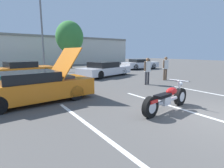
# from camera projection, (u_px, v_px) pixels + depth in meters

# --- Properties ---
(parking_stripe_foreground) EXTENTS (0.12, 4.97, 0.01)m
(parking_stripe_foreground) POSITION_uv_depth(u_px,v_px,m) (93.00, 128.00, 4.45)
(parking_stripe_foreground) COLOR white
(parking_stripe_foreground) RESTS_ON ground
(parking_stripe_middle) EXTENTS (0.12, 4.97, 0.01)m
(parking_stripe_middle) POSITION_uv_depth(u_px,v_px,m) (173.00, 106.00, 6.24)
(parking_stripe_middle) COLOR white
(parking_stripe_middle) RESTS_ON ground
(parking_stripe_back) EXTENTS (0.12, 4.97, 0.01)m
(parking_stripe_back) POSITION_uv_depth(u_px,v_px,m) (217.00, 94.00, 8.02)
(parking_stripe_back) COLOR white
(parking_stripe_back) RESTS_ON ground
(far_building) EXTENTS (32.00, 4.20, 4.40)m
(far_building) POSITION_uv_depth(u_px,v_px,m) (35.00, 50.00, 26.42)
(far_building) COLOR beige
(far_building) RESTS_ON ground
(light_pole) EXTENTS (1.21, 0.28, 8.15)m
(light_pole) POSITION_uv_depth(u_px,v_px,m) (43.00, 27.00, 17.90)
(light_pole) COLOR slate
(light_pole) RESTS_ON ground
(tree_background) EXTENTS (3.22, 3.22, 5.56)m
(tree_background) POSITION_uv_depth(u_px,v_px,m) (70.00, 37.00, 20.62)
(tree_background) COLOR brown
(tree_background) RESTS_ON ground
(motorcycle) EXTENTS (2.49, 0.72, 0.95)m
(motorcycle) POSITION_uv_depth(u_px,v_px,m) (167.00, 99.00, 5.74)
(motorcycle) COLOR black
(motorcycle) RESTS_ON ground
(show_car_hood_open) EXTENTS (4.49, 2.15, 2.10)m
(show_car_hood_open) POSITION_uv_depth(u_px,v_px,m) (35.00, 87.00, 6.76)
(show_car_hood_open) COLOR orange
(show_car_hood_open) RESTS_ON ground
(parked_car_mid_right_row) EXTENTS (4.98, 3.05, 1.17)m
(parked_car_mid_right_row) POSITION_uv_depth(u_px,v_px,m) (105.00, 69.00, 14.11)
(parked_car_mid_right_row) COLOR silver
(parked_car_mid_right_row) RESTS_ON ground
(parked_car_mid_left_row) EXTENTS (4.58, 2.71, 1.25)m
(parked_car_mid_left_row) POSITION_uv_depth(u_px,v_px,m) (23.00, 70.00, 13.07)
(parked_car_mid_left_row) COLOR orange
(parked_car_mid_left_row) RESTS_ON ground
(parked_car_right_row) EXTENTS (4.32, 2.05, 1.15)m
(parked_car_right_row) POSITION_uv_depth(u_px,v_px,m) (140.00, 64.00, 20.34)
(parked_car_right_row) COLOR silver
(parked_car_right_row) RESTS_ON ground
(spectator_near_motorcycle) EXTENTS (0.52, 0.21, 1.60)m
(spectator_near_motorcycle) POSITION_uv_depth(u_px,v_px,m) (147.00, 69.00, 10.35)
(spectator_near_motorcycle) COLOR #333338
(spectator_near_motorcycle) RESTS_ON ground
(spectator_by_show_car) EXTENTS (0.52, 0.21, 1.62)m
(spectator_by_show_car) POSITION_uv_depth(u_px,v_px,m) (165.00, 66.00, 12.05)
(spectator_by_show_car) COLOR brown
(spectator_by_show_car) RESTS_ON ground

